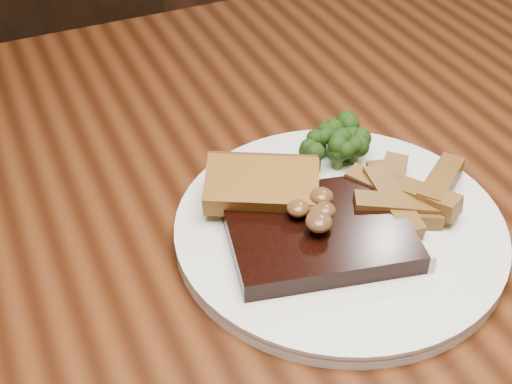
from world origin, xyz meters
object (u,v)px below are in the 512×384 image
Objects in this scene: chair_far at (48,91)px; plate at (339,231)px; garlic_bread at (262,203)px; dining_table at (239,276)px; steak at (318,233)px; potato_wedges at (403,194)px.

plate is at bearing 116.08° from chair_far.
plate is 2.94× the size of garlic_bread.
steak reaches higher than dining_table.
garlic_bread is at bearing -59.66° from dining_table.
potato_wedges is at bearing -26.08° from dining_table.
chair_far is at bearing 125.79° from garlic_bread.
plate is 0.04m from steak.
dining_table is 0.20m from potato_wedges.
plate is at bearing -176.82° from potato_wedges.
plate is (0.07, -0.07, 0.10)m from dining_table.
garlic_bread reaches higher than plate.
garlic_bread is (0.10, -0.72, 0.25)m from chair_far.
steak is at bearing -63.11° from dining_table.
chair_far is at bearing 101.65° from plate.
chair_far reaches higher than potato_wedges.
chair_far is 5.91× the size of steak.
chair_far is 9.05× the size of garlic_bread.
garlic_bread is (0.01, -0.03, 0.12)m from dining_table.
garlic_bread is at bearing 112.41° from chair_far.
potato_wedges is at bearing 8.61° from garlic_bread.
dining_table is 0.14m from plate.
steak is at bearing -171.11° from potato_wedges.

